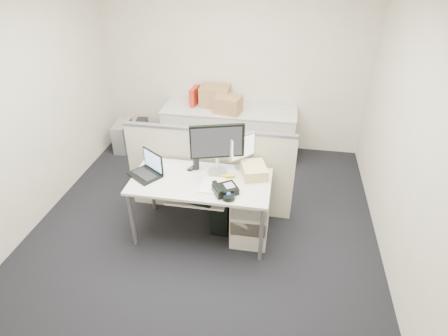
% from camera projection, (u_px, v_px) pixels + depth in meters
% --- Properties ---
extents(floor, '(4.00, 4.50, 0.01)m').
position_uv_depth(floor, '(203.00, 232.00, 4.40)').
color(floor, black).
rests_on(floor, ground).
extents(wall_back, '(4.00, 0.02, 2.70)m').
position_uv_depth(wall_back, '(233.00, 63.00, 5.57)').
color(wall_back, beige).
rests_on(wall_back, ground).
extents(wall_front, '(4.00, 0.02, 2.70)m').
position_uv_depth(wall_front, '(93.00, 329.00, 1.80)').
color(wall_front, beige).
rests_on(wall_front, ground).
extents(wall_left, '(0.02, 4.50, 2.70)m').
position_uv_depth(wall_left, '(15.00, 114.00, 3.97)').
color(wall_left, beige).
rests_on(wall_left, ground).
extents(wall_right, '(0.02, 4.50, 2.70)m').
position_uv_depth(wall_right, '(413.00, 144.00, 3.39)').
color(wall_right, beige).
rests_on(wall_right, ground).
extents(desk, '(1.50, 0.75, 0.73)m').
position_uv_depth(desk, '(201.00, 185.00, 4.05)').
color(desk, silver).
rests_on(desk, floor).
extents(keyboard_tray, '(0.62, 0.32, 0.02)m').
position_uv_depth(keyboard_tray, '(197.00, 198.00, 3.92)').
color(keyboard_tray, silver).
rests_on(keyboard_tray, desk).
extents(drawer_pedestal, '(0.40, 0.55, 0.65)m').
position_uv_depth(drawer_pedestal, '(251.00, 212.00, 4.19)').
color(drawer_pedestal, beige).
rests_on(drawer_pedestal, floor).
extents(cubicle_partition, '(2.00, 0.06, 1.10)m').
position_uv_depth(cubicle_partition, '(209.00, 172.00, 4.48)').
color(cubicle_partition, '#B9B39A').
rests_on(cubicle_partition, floor).
extents(back_counter, '(2.00, 0.60, 0.72)m').
position_uv_depth(back_counter, '(229.00, 132.00, 5.82)').
color(back_counter, beige).
rests_on(back_counter, floor).
extents(monitor_main, '(0.62, 0.38, 0.58)m').
position_uv_depth(monitor_main, '(217.00, 150.00, 3.99)').
color(monitor_main, black).
rests_on(monitor_main, desk).
extents(monitor_small, '(0.36, 0.35, 0.41)m').
position_uv_depth(monitor_small, '(242.00, 152.00, 4.11)').
color(monitor_small, '#B7B7BC').
rests_on(monitor_small, desk).
extents(laptop, '(0.42, 0.40, 0.25)m').
position_uv_depth(laptop, '(144.00, 166.00, 4.02)').
color(laptop, black).
rests_on(laptop, desk).
extents(trackball, '(0.15, 0.15, 0.05)m').
position_uv_depth(trackball, '(229.00, 197.00, 3.71)').
color(trackball, black).
rests_on(trackball, desk).
extents(desk_phone, '(0.30, 0.28, 0.07)m').
position_uv_depth(desk_phone, '(225.00, 190.00, 3.80)').
color(desk_phone, black).
rests_on(desk_phone, desk).
extents(paper_stack, '(0.24, 0.30, 0.01)m').
position_uv_depth(paper_stack, '(213.00, 185.00, 3.92)').
color(paper_stack, silver).
rests_on(paper_stack, desk).
extents(sticky_pad, '(0.09, 0.09, 0.01)m').
position_uv_depth(sticky_pad, '(214.00, 190.00, 3.85)').
color(sticky_pad, gold).
rests_on(sticky_pad, desk).
extents(travel_mug, '(0.09, 0.09, 0.15)m').
position_uv_depth(travel_mug, '(196.00, 163.00, 4.17)').
color(travel_mug, black).
rests_on(travel_mug, desk).
extents(banana, '(0.19, 0.09, 0.04)m').
position_uv_depth(banana, '(228.00, 176.00, 4.04)').
color(banana, yellow).
rests_on(banana, desk).
extents(cellphone, '(0.09, 0.12, 0.01)m').
position_uv_depth(cellphone, '(192.00, 169.00, 4.20)').
color(cellphone, black).
rests_on(cellphone, desk).
extents(manila_folders, '(0.34, 0.38, 0.12)m').
position_uv_depth(manila_folders, '(254.00, 170.00, 4.07)').
color(manila_folders, '#D9BA87').
rests_on(manila_folders, desk).
extents(keyboard, '(0.50, 0.25, 0.03)m').
position_uv_depth(keyboard, '(192.00, 198.00, 3.88)').
color(keyboard, black).
rests_on(keyboard, keyboard_tray).
extents(pc_tower_desk, '(0.20, 0.49, 0.46)m').
position_uv_depth(pc_tower_desk, '(222.00, 208.00, 4.42)').
color(pc_tower_desk, black).
rests_on(pc_tower_desk, floor).
extents(pc_tower_spare_dark, '(0.25, 0.46, 0.40)m').
position_uv_depth(pc_tower_spare_dark, '(142.00, 133.00, 6.13)').
color(pc_tower_spare_dark, black).
rests_on(pc_tower_spare_dark, floor).
extents(pc_tower_spare_silver, '(0.23, 0.50, 0.45)m').
position_uv_depth(pc_tower_spare_silver, '(123.00, 136.00, 6.00)').
color(pc_tower_spare_silver, '#B7B7BC').
rests_on(pc_tower_spare_silver, floor).
extents(cardboard_box_left, '(0.44, 0.33, 0.33)m').
position_uv_depth(cardboard_box_left, '(215.00, 96.00, 5.68)').
color(cardboard_box_left, tan).
rests_on(cardboard_box_left, back_counter).
extents(cardboard_box_right, '(0.42, 0.36, 0.27)m').
position_uv_depth(cardboard_box_right, '(228.00, 105.00, 5.46)').
color(cardboard_box_right, tan).
rests_on(cardboard_box_right, back_counter).
extents(red_binder, '(0.10, 0.32, 0.29)m').
position_uv_depth(red_binder, '(195.00, 97.00, 5.72)').
color(red_binder, red).
rests_on(red_binder, back_counter).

